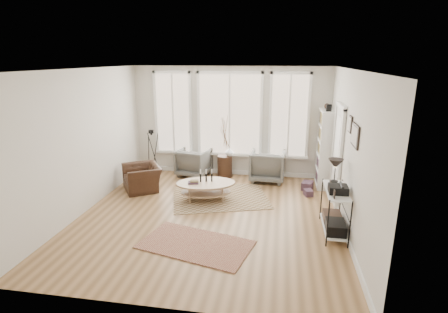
% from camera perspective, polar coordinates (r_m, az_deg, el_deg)
% --- Properties ---
extents(room, '(5.50, 5.54, 2.90)m').
position_cam_1_polar(room, '(6.73, -2.31, 1.42)').
color(room, '#9F764A').
rests_on(room, ground).
extents(bay_window, '(4.14, 0.12, 2.24)m').
position_cam_1_polar(bay_window, '(9.29, 0.92, 6.59)').
color(bay_window, '#CEAD8B').
rests_on(bay_window, ground).
extents(door, '(0.09, 1.06, 2.22)m').
position_cam_1_polar(door, '(7.85, 18.01, 0.47)').
color(door, silver).
rests_on(door, ground).
extents(bookcase, '(0.31, 0.85, 2.06)m').
position_cam_1_polar(bookcase, '(8.91, 16.11, 1.28)').
color(bookcase, white).
rests_on(bookcase, ground).
extents(low_shelf, '(0.38, 1.08, 1.30)m').
position_cam_1_polar(low_shelf, '(6.67, 17.66, -7.80)').
color(low_shelf, white).
rests_on(low_shelf, ground).
extents(wall_art, '(0.04, 0.88, 0.44)m').
position_cam_1_polar(wall_art, '(6.33, 20.43, 3.69)').
color(wall_art, black).
rests_on(wall_art, ground).
extents(rug_main, '(2.50, 2.15, 0.01)m').
position_cam_1_polar(rug_main, '(8.07, -0.64, -6.69)').
color(rug_main, brown).
rests_on(rug_main, ground).
extents(rug_runner, '(2.07, 1.46, 0.01)m').
position_cam_1_polar(rug_runner, '(6.20, -4.66, -14.08)').
color(rug_runner, brown).
rests_on(rug_runner, ground).
extents(coffee_table, '(1.47, 1.13, 0.60)m').
position_cam_1_polar(coffee_table, '(7.86, -3.05, -4.88)').
color(coffee_table, tan).
rests_on(coffee_table, ground).
extents(armchair_left, '(0.96, 0.98, 0.75)m').
position_cam_1_polar(armchair_left, '(9.49, -4.92, -0.90)').
color(armchair_left, slate).
rests_on(armchair_left, ground).
extents(armchair_right, '(0.90, 0.93, 0.80)m').
position_cam_1_polar(armchair_right, '(9.12, 7.13, -1.49)').
color(armchair_right, slate).
rests_on(armchair_right, ground).
extents(side_table, '(0.40, 0.40, 1.66)m').
position_cam_1_polar(side_table, '(9.21, 0.13, 1.37)').
color(side_table, '#352015').
rests_on(side_table, ground).
extents(vase, '(0.23, 0.23, 0.23)m').
position_cam_1_polar(vase, '(9.22, 0.88, 0.79)').
color(vase, silver).
rests_on(vase, side_table).
extents(accent_chair, '(1.21, 1.18, 0.60)m').
position_cam_1_polar(accent_chair, '(8.70, -13.21, -3.37)').
color(accent_chair, '#352015').
rests_on(accent_chair, ground).
extents(tripod_camera, '(0.45, 0.45, 1.27)m').
position_cam_1_polar(tripod_camera, '(9.56, -11.60, 0.25)').
color(tripod_camera, black).
rests_on(tripod_camera, ground).
extents(book_stack_near, '(0.31, 0.36, 0.20)m').
position_cam_1_polar(book_stack_near, '(8.76, 13.44, -4.65)').
color(book_stack_near, maroon).
rests_on(book_stack_near, ground).
extents(book_stack_far, '(0.23, 0.26, 0.14)m').
position_cam_1_polar(book_stack_far, '(8.39, 13.60, -5.77)').
color(book_stack_far, maroon).
rests_on(book_stack_far, ground).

